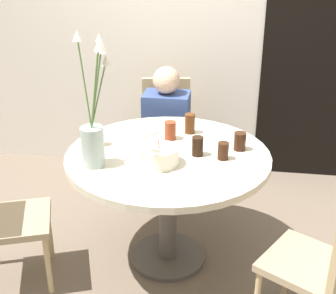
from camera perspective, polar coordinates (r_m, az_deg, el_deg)
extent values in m
plane|color=#6B5B4C|center=(3.13, 0.00, -13.35)|extent=(16.00, 16.00, 0.00)
cube|color=silver|center=(3.87, 3.07, 15.34)|extent=(8.00, 0.05, 2.60)
cube|color=black|center=(3.94, 18.04, 10.25)|extent=(0.90, 0.01, 2.05)
cylinder|color=beige|center=(2.74, 0.00, -1.14)|extent=(1.20, 1.20, 0.04)
cylinder|color=#4C4742|center=(2.91, 0.00, -7.57)|extent=(0.11, 0.11, 0.68)
cylinder|color=#4C4742|center=(3.12, 0.00, -13.13)|extent=(0.48, 0.48, 0.03)
cube|color=#9E896B|center=(3.69, -0.19, 0.44)|extent=(0.46, 0.46, 0.04)
cube|color=tan|center=(3.77, -0.23, 5.04)|extent=(0.38, 0.10, 0.46)
cylinder|color=tan|center=(3.64, -2.84, -3.76)|extent=(0.03, 0.03, 0.39)
cylinder|color=tan|center=(3.64, 2.52, -3.73)|extent=(0.03, 0.03, 0.39)
cylinder|color=tan|center=(3.94, -2.69, -1.41)|extent=(0.03, 0.03, 0.39)
cylinder|color=tan|center=(3.94, 2.26, -1.38)|extent=(0.03, 0.03, 0.39)
cube|color=#9E896B|center=(2.87, -18.18, -8.55)|extent=(0.51, 0.51, 0.04)
cylinder|color=tan|center=(2.84, -14.40, -13.80)|extent=(0.03, 0.03, 0.39)
cylinder|color=tan|center=(3.11, -14.26, -9.96)|extent=(0.03, 0.03, 0.39)
cube|color=#9E896B|center=(2.52, 16.59, -13.56)|extent=(0.55, 0.55, 0.04)
cylinder|color=tan|center=(2.82, 14.30, -14.06)|extent=(0.03, 0.03, 0.39)
cylinder|color=white|center=(2.58, -1.11, -1.08)|extent=(0.22, 0.22, 0.10)
cylinder|color=#E54C4C|center=(2.55, -1.12, 0.37)|extent=(0.01, 0.01, 0.04)
cylinder|color=#9EB2AD|center=(2.58, -9.14, 0.06)|extent=(0.13, 0.13, 0.22)
cylinder|color=#4C7538|center=(2.38, -8.88, 6.99)|extent=(0.11, 0.14, 0.48)
cone|color=silver|center=(2.24, -8.40, 12.22)|extent=(0.05, 0.05, 0.06)
cylinder|color=#4C7538|center=(2.41, -8.73, 6.98)|extent=(0.11, 0.08, 0.46)
cone|color=silver|center=(2.31, -8.09, 12.07)|extent=(0.06, 0.06, 0.06)
cylinder|color=#4C7538|center=(2.52, -8.87, 7.71)|extent=(0.04, 0.14, 0.46)
cone|color=silver|center=(2.52, -8.42, 13.09)|extent=(0.04, 0.04, 0.04)
cylinder|color=#4C7538|center=(2.48, -10.14, 7.68)|extent=(0.06, 0.05, 0.48)
cone|color=silver|center=(2.45, -11.03, 13.18)|extent=(0.05, 0.05, 0.05)
cylinder|color=#4C7538|center=(2.43, -8.47, 6.25)|extent=(0.12, 0.06, 0.39)
cone|color=silver|center=(2.34, -7.54, 10.47)|extent=(0.05, 0.05, 0.05)
cylinder|color=silver|center=(3.04, -3.22, 2.05)|extent=(0.21, 0.21, 0.01)
cylinder|color=maroon|center=(2.89, 0.26, 2.03)|extent=(0.07, 0.07, 0.11)
cylinder|color=black|center=(2.69, 3.63, 0.13)|extent=(0.07, 0.07, 0.11)
cylinder|color=#33190C|center=(2.78, 8.75, 0.69)|extent=(0.07, 0.07, 0.11)
cylinder|color=#33190C|center=(2.66, 6.74, -0.48)|extent=(0.06, 0.06, 0.10)
cylinder|color=#51280F|center=(2.99, 2.68, 2.88)|extent=(0.07, 0.07, 0.13)
cylinder|color=maroon|center=(2.84, -8.63, 1.32)|extent=(0.07, 0.07, 0.12)
cube|color=#383333|center=(3.71, -0.17, -2.81)|extent=(0.31, 0.24, 0.43)
cube|color=#33477F|center=(3.53, -0.18, 3.31)|extent=(0.34, 0.24, 0.42)
sphere|color=#D1A889|center=(3.43, -0.19, 8.14)|extent=(0.20, 0.20, 0.20)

